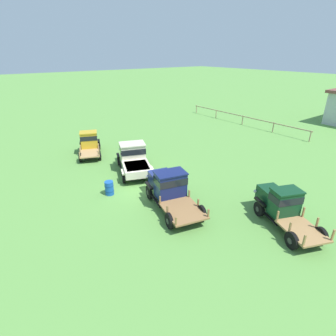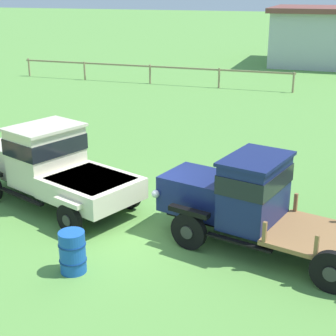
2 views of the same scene
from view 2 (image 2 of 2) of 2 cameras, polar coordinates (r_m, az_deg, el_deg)
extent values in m
plane|color=#5B9342|center=(13.01, -3.54, -7.31)|extent=(240.00, 240.00, 0.00)
cylinder|color=#997F60|center=(30.94, 13.72, 9.19)|extent=(0.12, 0.12, 1.20)
cylinder|color=#997F60|center=(31.75, 5.67, 9.90)|extent=(0.12, 0.12, 1.20)
cylinder|color=#997F60|center=(33.06, -2.00, 10.36)|extent=(0.12, 0.12, 1.20)
cylinder|color=#997F60|center=(34.78, -9.23, 10.58)|extent=(0.12, 0.12, 1.20)
cylinder|color=#997F60|center=(37.22, -15.15, 10.74)|extent=(0.12, 0.12, 1.20)
cube|color=#997F60|center=(33.02, -2.01, 11.19)|extent=(18.03, 0.08, 0.10)
cylinder|color=black|center=(16.74, -12.78, 0.00)|extent=(0.81, 0.44, 0.81)
cylinder|color=#2D2D2D|center=(16.80, -12.52, 0.08)|extent=(0.27, 0.13, 0.28)
cylinder|color=black|center=(13.03, -10.88, -5.61)|extent=(0.81, 0.44, 0.81)
cylinder|color=#2D2D2D|center=(12.98, -11.20, -5.75)|extent=(0.27, 0.13, 0.28)
cylinder|color=black|center=(14.33, -4.37, -2.93)|extent=(0.81, 0.44, 0.81)
cylinder|color=#2D2D2D|center=(14.39, -4.10, -2.82)|extent=(0.27, 0.13, 0.28)
cube|color=black|center=(14.94, -12.29, -2.05)|extent=(4.96, 2.85, 0.12)
cube|color=beige|center=(16.18, -16.42, 1.16)|extent=(2.08, 1.98, 0.88)
cube|color=silver|center=(16.84, -17.93, 1.55)|extent=(0.48, 1.11, 0.66)
sphere|color=silver|center=(17.24, -15.78, 2.41)|extent=(0.20, 0.20, 0.20)
cube|color=black|center=(16.60, -12.90, 1.48)|extent=(0.94, 0.52, 0.12)
cube|color=beige|center=(14.91, -13.31, 1.32)|extent=(1.91, 2.21, 1.59)
cube|color=black|center=(14.80, -13.42, 2.64)|extent=(1.97, 2.27, 0.45)
cube|color=beige|center=(14.67, -13.56, 4.42)|extent=(2.06, 2.34, 0.08)
cube|color=black|center=(14.55, -15.96, -3.06)|extent=(1.78, 0.80, 0.05)
cube|color=black|center=(15.69, -9.78, -0.89)|extent=(1.78, 0.80, 0.05)
cube|color=beige|center=(13.73, -8.53, -2.21)|extent=(2.86, 2.65, 0.57)
cube|color=black|center=(13.64, -8.58, -1.21)|extent=(2.41, 2.24, 0.06)
cube|color=beige|center=(12.85, -11.01, -3.78)|extent=(0.90, 0.51, 0.12)
cube|color=beige|center=(14.16, -4.42, -1.23)|extent=(0.90, 0.51, 0.12)
cylinder|color=black|center=(12.13, 2.31, -7.00)|extent=(0.91, 0.39, 0.90)
cylinder|color=#2D2D2D|center=(12.05, 2.07, -7.17)|extent=(0.31, 0.11, 0.32)
cylinder|color=black|center=(13.71, 6.60, -3.86)|extent=(0.91, 0.39, 0.90)
cylinder|color=#2D2D2D|center=(13.79, 6.78, -3.72)|extent=(0.31, 0.11, 0.32)
cylinder|color=black|center=(11.01, 17.70, -10.95)|extent=(0.91, 0.39, 0.90)
cylinder|color=#2D2D2D|center=(10.93, 17.55, -11.18)|extent=(0.31, 0.11, 0.32)
cube|color=black|center=(12.29, 10.97, -6.57)|extent=(5.04, 2.29, 0.12)
cube|color=#141E51|center=(12.79, 3.64, -2.69)|extent=(2.03, 1.78, 0.89)
cube|color=silver|center=(13.20, 0.48, -2.12)|extent=(0.33, 1.07, 0.66)
sphere|color=silver|center=(12.61, -1.39, -2.88)|extent=(0.20, 0.20, 0.20)
sphere|color=silver|center=(13.77, 2.12, -0.90)|extent=(0.20, 0.20, 0.20)
cube|color=black|center=(11.91, 2.34, -4.84)|extent=(1.05, 0.45, 0.12)
cube|color=black|center=(13.52, 6.68, -1.91)|extent=(1.05, 0.45, 0.12)
cube|color=#141E51|center=(12.08, 9.56, -2.62)|extent=(1.52, 1.97, 1.54)
cube|color=black|center=(11.96, 9.65, -1.08)|extent=(1.57, 2.02, 0.43)
cube|color=#141E51|center=(11.80, 9.78, 1.02)|extent=(1.65, 2.08, 0.08)
cube|color=black|center=(11.59, 7.84, -8.18)|extent=(1.55, 0.53, 0.05)
cube|color=black|center=(13.21, 11.53, -4.79)|extent=(1.55, 0.53, 0.05)
cube|color=olive|center=(11.85, 17.42, -7.58)|extent=(2.91, 2.55, 0.10)
cube|color=olive|center=(11.23, 10.65, -6.96)|extent=(0.10, 0.10, 0.46)
cube|color=olive|center=(12.84, 13.97, -3.71)|extent=(0.10, 0.10, 0.46)
cube|color=olive|center=(10.91, 16.13, -8.25)|extent=(0.10, 0.10, 0.46)
cylinder|color=#1951B2|center=(11.38, -10.53, -9.13)|extent=(0.57, 0.57, 0.94)
cylinder|color=navy|center=(11.29, -10.59, -8.29)|extent=(0.60, 0.60, 0.03)
cylinder|color=navy|center=(11.47, -10.48, -9.96)|extent=(0.60, 0.60, 0.03)
camera|label=1|loc=(10.22, 99.14, 14.11)|focal=28.00mm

